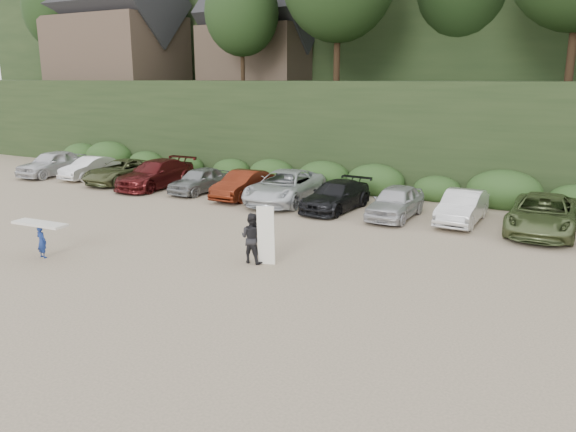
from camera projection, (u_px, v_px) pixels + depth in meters
The scene contains 5 objects.
ground at pixel (196, 265), 19.00m from camera, with size 120.00×120.00×0.00m, color tan.
hillside_backdrop at pixel (453, 16), 47.04m from camera, with size 90.00×41.50×28.00m.
parked_cars at pixel (287, 189), 28.31m from camera, with size 36.76×5.98×1.63m.
child_surfer at pixel (41, 234), 19.62m from camera, with size 2.17×0.74×1.28m.
adult_surfer at pixel (253, 238), 19.07m from camera, with size 1.31×0.67×2.06m.
Camera 1 is at (11.41, -14.33, 6.16)m, focal length 35.00 mm.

